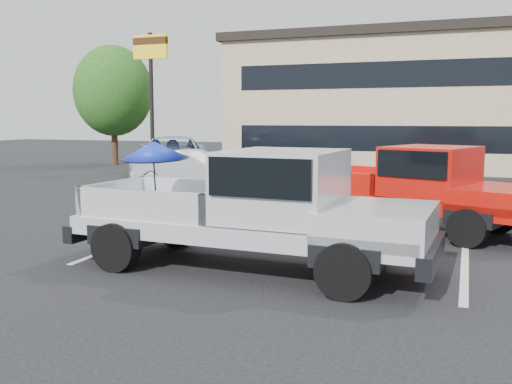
# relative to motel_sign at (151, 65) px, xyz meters

# --- Properties ---
(ground) EXTENTS (90.00, 90.00, 0.00)m
(ground) POSITION_rel_motel_sign_xyz_m (10.00, -14.00, -4.65)
(ground) COLOR black
(ground) RESTS_ON ground
(stripe_left) EXTENTS (0.12, 5.00, 0.01)m
(stripe_left) POSITION_rel_motel_sign_xyz_m (7.00, -12.00, -4.65)
(stripe_left) COLOR silver
(stripe_left) RESTS_ON ground
(stripe_right) EXTENTS (0.12, 5.00, 0.01)m
(stripe_right) POSITION_rel_motel_sign_xyz_m (13.00, -12.00, -4.65)
(stripe_right) COLOR silver
(stripe_right) RESTS_ON ground
(motel_building) EXTENTS (20.40, 8.40, 6.30)m
(motel_building) POSITION_rel_motel_sign_xyz_m (12.00, 6.99, -1.45)
(motel_building) COLOR tan
(motel_building) RESTS_ON ground
(motel_sign) EXTENTS (1.60, 0.22, 6.00)m
(motel_sign) POSITION_rel_motel_sign_xyz_m (0.00, 0.00, 0.00)
(motel_sign) COLOR black
(motel_sign) RESTS_ON ground
(tree_left) EXTENTS (3.96, 3.96, 6.02)m
(tree_left) POSITION_rel_motel_sign_xyz_m (-4.00, 3.00, -0.92)
(tree_left) COLOR #332114
(tree_left) RESTS_ON ground
(silver_pickup) EXTENTS (5.77, 2.31, 2.06)m
(silver_pickup) POSITION_rel_motel_sign_xyz_m (10.12, -13.71, -3.60)
(silver_pickup) COLOR black
(silver_pickup) RESTS_ON ground
(red_pickup) EXTENTS (5.72, 3.63, 1.78)m
(red_pickup) POSITION_rel_motel_sign_xyz_m (12.11, -9.63, -3.68)
(red_pickup) COLOR black
(red_pickup) RESTS_ON ground
(silver_sedan) EXTENTS (4.10, 1.64, 1.33)m
(silver_sedan) POSITION_rel_motel_sign_xyz_m (4.54, -5.10, -3.99)
(silver_sedan) COLOR #ADAEB4
(silver_sedan) RESTS_ON ground
(blue_suv) EXTENTS (5.17, 6.64, 1.68)m
(blue_suv) POSITION_rel_motel_sign_xyz_m (2.39, -2.59, -3.81)
(blue_suv) COLOR #7F95BE
(blue_suv) RESTS_ON ground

